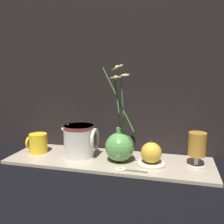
{
  "coord_description": "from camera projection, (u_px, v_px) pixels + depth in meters",
  "views": [
    {
      "loc": [
        0.26,
        -0.93,
        0.37
      ],
      "look_at": [
        0.01,
        0.0,
        0.21
      ],
      "focal_mm": 40.0,
      "sensor_mm": 36.0,
      "label": 1
    }
  ],
  "objects": [
    {
      "name": "ground_plane",
      "position": [
        109.0,
        162.0,
        1.02
      ],
      "size": [
        6.0,
        6.0,
        0.0
      ],
      "primitive_type": "plane",
      "color": "black"
    },
    {
      "name": "shelf",
      "position": [
        109.0,
        161.0,
        1.02
      ],
      "size": [
        0.83,
        0.26,
        0.01
      ],
      "color": "tan",
      "rests_on": "ground_plane"
    },
    {
      "name": "backdrop_wall",
      "position": [
        117.0,
        27.0,
        1.06
      ],
      "size": [
        1.33,
        0.02,
        1.1
      ],
      "color": "black",
      "rests_on": "ground_plane"
    },
    {
      "name": "vase_with_flowers",
      "position": [
        120.0,
        145.0,
        0.98
      ],
      "size": [
        0.12,
        0.19,
        0.38
      ],
      "color": "#59994C",
      "rests_on": "shelf"
    },
    {
      "name": "yellow_mug",
      "position": [
        38.0,
        143.0,
        1.1
      ],
      "size": [
        0.09,
        0.08,
        0.08
      ],
      "color": "yellow",
      "rests_on": "shelf"
    },
    {
      "name": "ceramic_pitcher",
      "position": [
        80.0,
        139.0,
        1.04
      ],
      "size": [
        0.15,
        0.13,
        0.14
      ],
      "color": "beige",
      "rests_on": "shelf"
    },
    {
      "name": "tea_glass",
      "position": [
        197.0,
        146.0,
        0.92
      ],
      "size": [
        0.07,
        0.07,
        0.13
      ],
      "color": "silver",
      "rests_on": "shelf"
    },
    {
      "name": "saucer_plate",
      "position": [
        151.0,
        164.0,
        0.95
      ],
      "size": [
        0.11,
        0.11,
        0.01
      ],
      "color": "silver",
      "rests_on": "shelf"
    },
    {
      "name": "orange_fruit",
      "position": [
        151.0,
        153.0,
        0.94
      ],
      "size": [
        0.08,
        0.08,
        0.09
      ],
      "color": "gold",
      "rests_on": "saucer_plate"
    },
    {
      "name": "loose_daisy",
      "position": [
        124.0,
        170.0,
        0.9
      ],
      "size": [
        0.12,
        0.04,
        0.01
      ],
      "color": "#336B2D",
      "rests_on": "shelf"
    }
  ]
}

